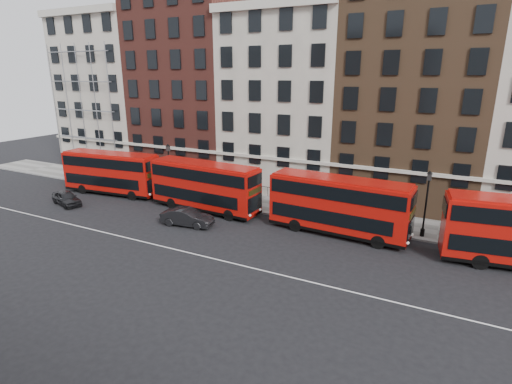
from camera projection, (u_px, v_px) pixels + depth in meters
The scene contains 13 objects.
ground at pixel (197, 241), 30.93m from camera, with size 120.00×120.00×0.00m, color black.
pavement at pixel (258, 203), 39.87m from camera, with size 80.00×5.00×0.15m, color slate.
kerb at pixel (246, 210), 37.74m from camera, with size 80.00×0.30×0.16m, color gray.
road_centre_line at pixel (182, 251), 29.22m from camera, with size 70.00×0.12×0.01m, color white.
building_terrace at pixel (286, 95), 43.39m from camera, with size 64.00×11.95×22.00m.
bus_a at pixel (111, 172), 42.40m from camera, with size 10.89×3.67×4.49m.
bus_b at pixel (204, 185), 37.20m from camera, with size 11.07×3.29×4.59m.
bus_c at pixel (338, 204), 31.64m from camera, with size 11.24×3.30×4.67m.
car_rear at pixel (66, 198), 39.30m from camera, with size 1.63×4.05×1.38m, color black.
car_front at pixel (187, 217), 33.93m from camera, with size 1.57×4.50×1.48m, color black.
lamp_post_left at pixel (169, 166), 41.97m from camera, with size 0.44×0.44×5.33m.
lamp_post_right at pixel (426, 201), 30.69m from camera, with size 0.44×0.44×5.33m.
iron_railings at pixel (268, 192), 41.58m from camera, with size 6.60×0.06×1.00m, color black, non-canonical shape.
Camera 1 is at (17.02, -23.35, 12.53)m, focal length 28.00 mm.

